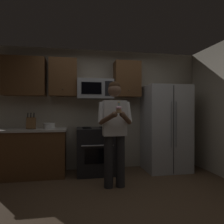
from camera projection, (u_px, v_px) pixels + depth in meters
ground_plane at (116, 202)px, 2.85m from camera, size 6.00×6.00×0.00m
wall_back at (101, 109)px, 4.56m from camera, size 4.40×0.10×2.60m
oven_range at (96, 150)px, 4.16m from camera, size 0.76×0.70×0.93m
microwave at (95, 89)px, 4.27m from camera, size 0.74×0.41×0.40m
refrigerator at (166, 128)px, 4.38m from camera, size 0.90×0.75×1.80m
cabinet_row_upper at (67, 78)px, 4.21m from camera, size 2.78×0.36×0.76m
counter_left at (29, 153)px, 3.95m from camera, size 1.44×0.66×0.92m
knife_block at (31, 123)px, 3.91m from camera, size 0.16×0.15×0.32m
bowl_large_white at (49, 126)px, 4.03m from camera, size 0.23×0.23×0.11m
person at (115, 127)px, 3.38m from camera, size 0.60×0.48×1.76m
cupcake at (119, 109)px, 3.06m from camera, size 0.09×0.09×0.17m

